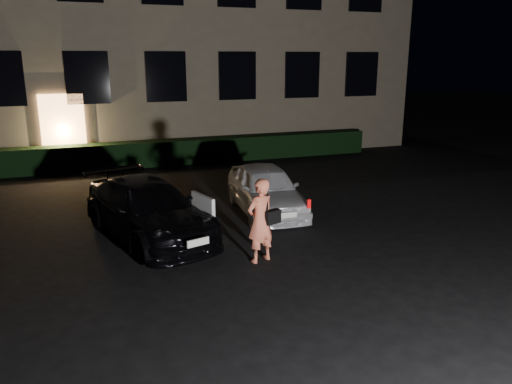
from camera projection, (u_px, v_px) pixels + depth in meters
name	position (u px, v px, depth m)	size (l,w,h in m)	color
ground	(293.00, 289.00, 8.15)	(80.00, 80.00, 0.00)	black
hedge	(172.00, 152.00, 17.57)	(15.00, 0.70, 0.85)	black
sedan	(148.00, 209.00, 10.40)	(2.71, 4.37, 1.18)	black
hatch	(266.00, 189.00, 12.04)	(1.66, 3.53, 1.17)	silver
man	(261.00, 220.00, 9.07)	(0.73, 0.55, 1.58)	#E87051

